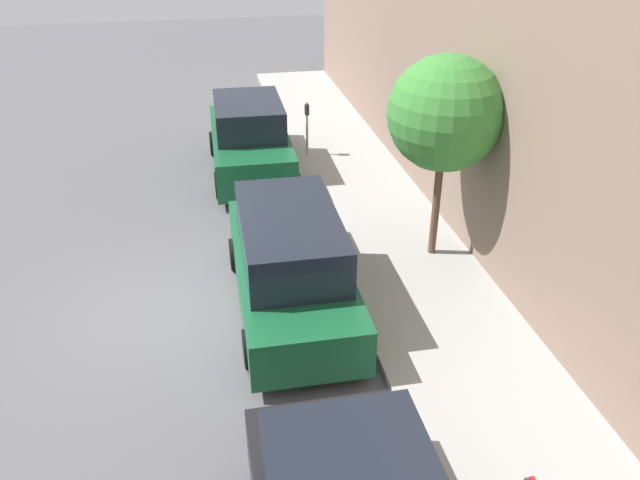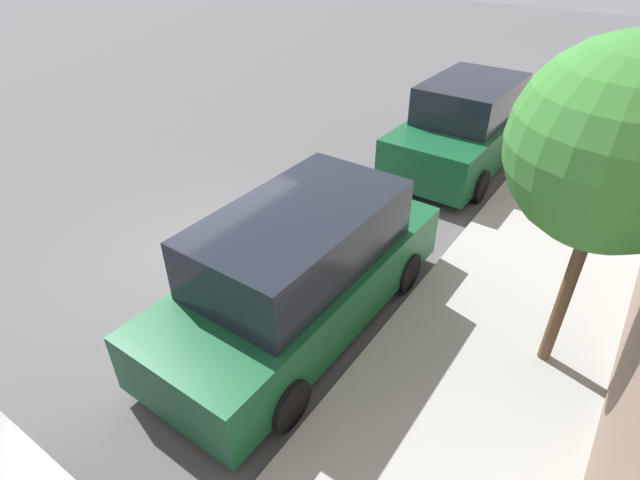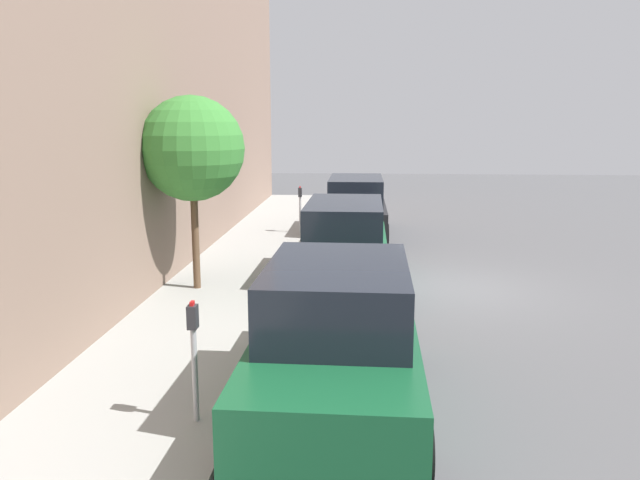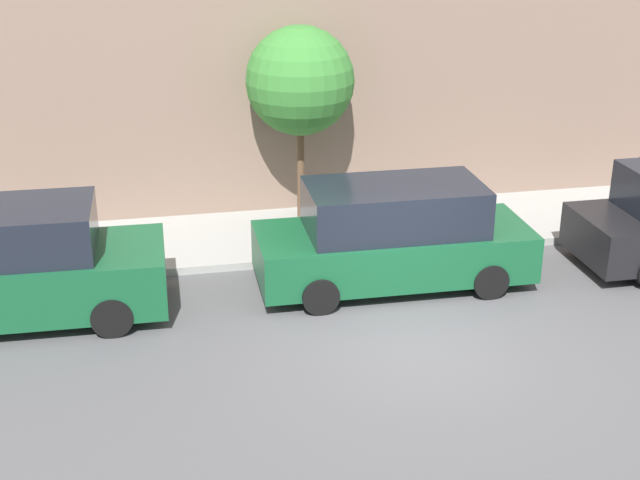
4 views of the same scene
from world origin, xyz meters
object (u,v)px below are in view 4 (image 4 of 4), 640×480
Objects in this scene: street_tree at (300,81)px; parked_suv_third at (17,268)px; parked_minivan_second at (393,237)px; parking_meter_near at (640,182)px.

parked_suv_third is at bearing 121.20° from street_tree.
street_tree is (3.14, 1.11, 2.20)m from parked_minivan_second.
parking_meter_near is 7.30m from street_tree.
parked_suv_third is at bearing 90.82° from parked_minivan_second.
street_tree reaches higher than parked_minivan_second.
parked_suv_third is 1.19× the size of street_tree.
parked_minivan_second is at bearing -160.53° from street_tree.
parking_meter_near is at bearing -82.19° from parked_suv_third.
parking_meter_near is (1.58, -5.72, 0.14)m from parked_minivan_second.
parking_meter_near is (1.67, -12.17, 0.13)m from parked_suv_third.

